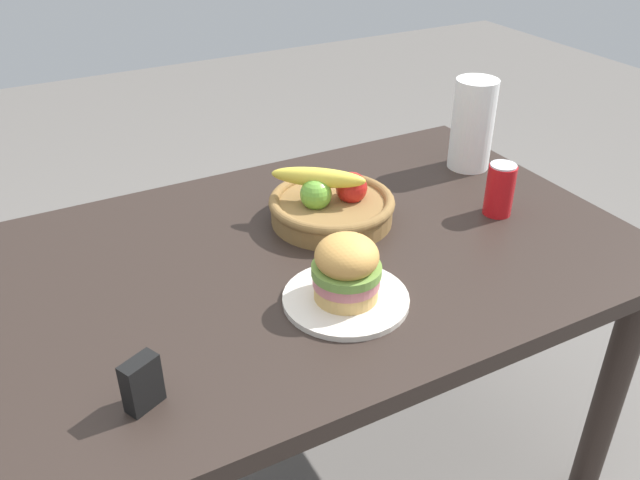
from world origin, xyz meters
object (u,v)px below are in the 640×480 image
(plate, at_px, (346,299))
(fruit_basket, at_px, (331,204))
(sandwich, at_px, (347,268))
(paper_towel_roll, at_px, (473,124))
(soda_can, at_px, (500,189))
(napkin_holder, at_px, (142,384))

(plate, distance_m, fruit_basket, 0.32)
(fruit_basket, bearing_deg, sandwich, -113.93)
(sandwich, height_order, paper_towel_roll, paper_towel_roll)
(plate, distance_m, soda_can, 0.51)
(paper_towel_roll, height_order, napkin_holder, paper_towel_roll)
(plate, bearing_deg, paper_towel_roll, 32.04)
(sandwich, distance_m, napkin_holder, 0.42)
(plate, xyz_separation_m, fruit_basket, (0.13, 0.29, 0.04))
(paper_towel_roll, bearing_deg, sandwich, -147.96)
(soda_can, bearing_deg, paper_towel_roll, 65.80)
(sandwich, distance_m, paper_towel_roll, 0.71)
(fruit_basket, xyz_separation_m, napkin_holder, (-0.54, -0.38, 0.00))
(napkin_holder, bearing_deg, paper_towel_roll, -0.65)
(plate, bearing_deg, fruit_basket, 66.07)
(paper_towel_roll, bearing_deg, fruit_basket, -169.70)
(plate, relative_size, fruit_basket, 0.84)
(sandwich, xyz_separation_m, napkin_holder, (-0.41, -0.09, -0.03))
(napkin_holder, bearing_deg, sandwich, -13.33)
(fruit_basket, distance_m, paper_towel_roll, 0.48)
(sandwich, xyz_separation_m, fruit_basket, (0.13, 0.29, -0.03))
(soda_can, relative_size, napkin_holder, 1.40)
(fruit_basket, bearing_deg, napkin_holder, -145.21)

